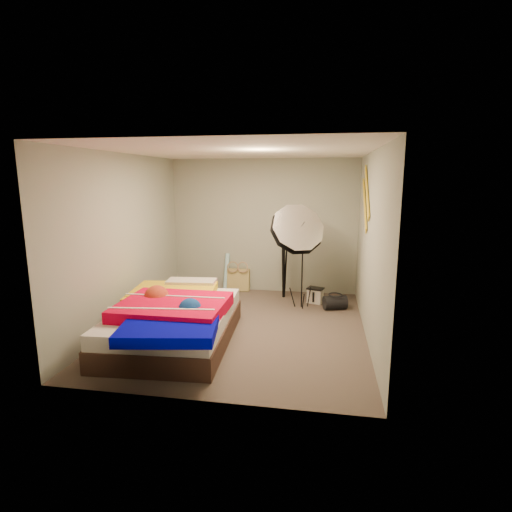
% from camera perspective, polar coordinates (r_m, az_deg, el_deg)
% --- Properties ---
extents(floor, '(4.00, 4.00, 0.00)m').
position_cam_1_polar(floor, '(5.94, -1.96, -10.11)').
color(floor, brown).
rests_on(floor, ground).
extents(ceiling, '(4.00, 4.00, 0.00)m').
position_cam_1_polar(ceiling, '(5.55, -2.14, 14.73)').
color(ceiling, silver).
rests_on(ceiling, wall_back).
extents(wall_back, '(3.50, 0.00, 3.50)m').
position_cam_1_polar(wall_back, '(7.56, 1.06, 4.26)').
color(wall_back, gray).
rests_on(wall_back, floor).
extents(wall_front, '(3.50, 0.00, 3.50)m').
position_cam_1_polar(wall_front, '(3.71, -8.37, -2.98)').
color(wall_front, gray).
rests_on(wall_front, floor).
extents(wall_left, '(0.00, 4.00, 4.00)m').
position_cam_1_polar(wall_left, '(6.21, -18.09, 2.23)').
color(wall_left, gray).
rests_on(wall_left, floor).
extents(wall_right, '(0.00, 4.00, 4.00)m').
position_cam_1_polar(wall_right, '(5.53, 16.01, 1.32)').
color(wall_right, gray).
rests_on(wall_right, floor).
extents(tote_bag, '(0.43, 0.20, 0.44)m').
position_cam_1_polar(tote_bag, '(7.74, -2.52, -3.40)').
color(tote_bag, tan).
rests_on(tote_bag, floor).
extents(wrapping_roll, '(0.13, 0.22, 0.72)m').
position_cam_1_polar(wrapping_roll, '(7.76, -4.26, -2.29)').
color(wrapping_roll, '#56C0D5').
rests_on(wrapping_roll, floor).
extents(camera_case, '(0.29, 0.25, 0.25)m').
position_cam_1_polar(camera_case, '(7.07, 8.46, -5.65)').
color(camera_case, silver).
rests_on(camera_case, floor).
extents(duffel_bag, '(0.43, 0.34, 0.23)m').
position_cam_1_polar(duffel_bag, '(6.80, 11.21, -6.53)').
color(duffel_bag, black).
rests_on(duffel_bag, floor).
extents(wall_stripe_upper, '(0.02, 0.91, 0.78)m').
position_cam_1_polar(wall_stripe_upper, '(6.05, 15.58, 8.82)').
color(wall_stripe_upper, gold).
rests_on(wall_stripe_upper, wall_right).
extents(wall_stripe_lower, '(0.02, 0.91, 0.78)m').
position_cam_1_polar(wall_stripe_lower, '(6.31, 15.27, 7.09)').
color(wall_stripe_lower, gold).
rests_on(wall_stripe_lower, wall_right).
extents(bed, '(1.66, 2.36, 0.62)m').
position_cam_1_polar(bed, '(5.44, -11.62, -8.86)').
color(bed, '#40271F').
rests_on(bed, floor).
extents(photo_umbrella, '(0.95, 0.89, 1.84)m').
position_cam_1_polar(photo_umbrella, '(6.42, 5.77, 3.61)').
color(photo_umbrella, black).
rests_on(photo_umbrella, floor).
extents(camera_tripod, '(0.08, 0.08, 1.17)m').
position_cam_1_polar(camera_tripod, '(7.22, 4.03, -0.76)').
color(camera_tripod, black).
rests_on(camera_tripod, floor).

